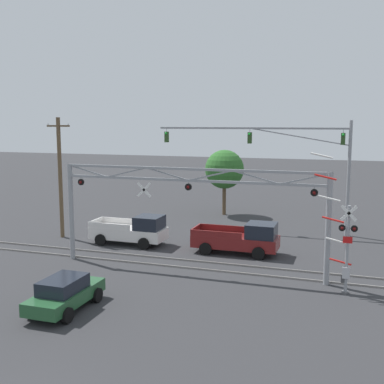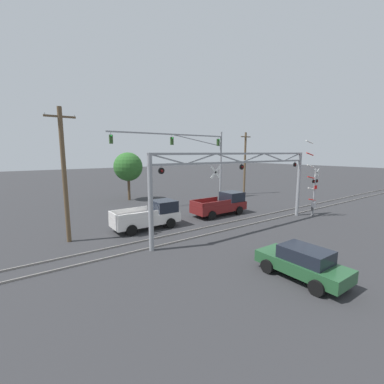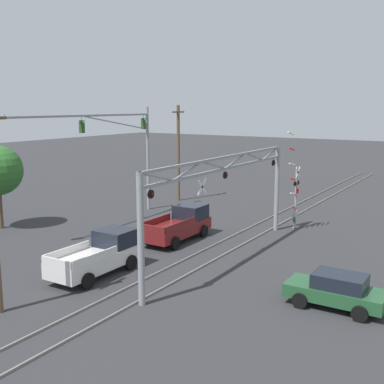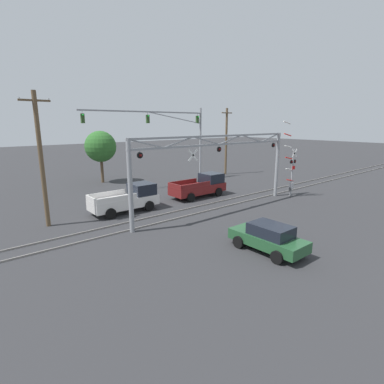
{
  "view_description": "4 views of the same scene",
  "coord_description": "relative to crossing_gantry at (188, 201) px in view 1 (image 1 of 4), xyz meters",
  "views": [
    {
      "loc": [
        8.5,
        -9.02,
        8.32
      ],
      "look_at": [
        -0.03,
        16.46,
        4.37
      ],
      "focal_mm": 45.0,
      "sensor_mm": 36.0,
      "label": 1
    },
    {
      "loc": [
        -14.03,
        2.36,
        5.83
      ],
      "look_at": [
        -2.2,
        19.0,
        2.66
      ],
      "focal_mm": 24.0,
      "sensor_mm": 36.0,
      "label": 2
    },
    {
      "loc": [
        -22.95,
        3.49,
        8.49
      ],
      "look_at": [
        -1.43,
        16.98,
        3.92
      ],
      "focal_mm": 45.0,
      "sensor_mm": 36.0,
      "label": 3
    },
    {
      "loc": [
        -15.9,
        -0.31,
        6.66
      ],
      "look_at": [
        -2.18,
        16.28,
        1.69
      ],
      "focal_mm": 28.0,
      "sensor_mm": 36.0,
      "label": 4
    }
  ],
  "objects": [
    {
      "name": "crossing_signal_mast",
      "position": [
        8.31,
        -1.03,
        -1.62
      ],
      "size": [
        2.33,
        0.35,
        6.86
      ],
      "color": "gray",
      "rests_on": "ground_plane"
    },
    {
      "name": "utility_pole_left",
      "position": [
        -11.22,
        4.55,
        0.49
      ],
      "size": [
        1.8,
        0.28,
        8.6
      ],
      "color": "brown",
      "rests_on": "ground_plane"
    },
    {
      "name": "pickup_truck_lead",
      "position": [
        2.05,
        4.33,
        -2.98
      ],
      "size": [
        5.41,
        2.24,
        2.04
      ],
      "color": "maroon",
      "rests_on": "ground_plane"
    },
    {
      "name": "sedan_waiting",
      "position": [
        -3.31,
        -7.18,
        -3.17
      ],
      "size": [
        1.98,
        4.13,
        1.51
      ],
      "color": "#23512D",
      "rests_on": "ground_plane"
    },
    {
      "name": "rail_track_far",
      "position": [
        0.01,
        1.72,
        -3.9
      ],
      "size": [
        80.0,
        0.08,
        0.1
      ],
      "primitive_type": "cube",
      "color": "gray",
      "rests_on": "ground_plane"
    },
    {
      "name": "crossing_gantry",
      "position": [
        0.0,
        0.0,
        0.0
      ],
      "size": [
        15.27,
        0.31,
        5.81
      ],
      "color": "gray",
      "rests_on": "ground_plane"
    },
    {
      "name": "background_tree_beyond_span",
      "position": [
        -2.26,
        16.53,
        0.13
      ],
      "size": [
        3.47,
        3.47,
        5.84
      ],
      "color": "brown",
      "rests_on": "ground_plane"
    },
    {
      "name": "traffic_signal_span",
      "position": [
        4.57,
        11.6,
        1.99
      ],
      "size": [
        14.74,
        0.39,
        8.4
      ],
      "color": "gray",
      "rests_on": "ground_plane"
    },
    {
      "name": "rail_track_near",
      "position": [
        0.01,
        0.28,
        -3.9
      ],
      "size": [
        80.0,
        0.08,
        0.1
      ],
      "primitive_type": "cube",
      "color": "gray",
      "rests_on": "ground_plane"
    },
    {
      "name": "pickup_truck_following",
      "position": [
        -5.45,
        4.29,
        -2.98
      ],
      "size": [
        5.14,
        2.24,
        2.04
      ],
      "color": "silver",
      "rests_on": "ground_plane"
    }
  ]
}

